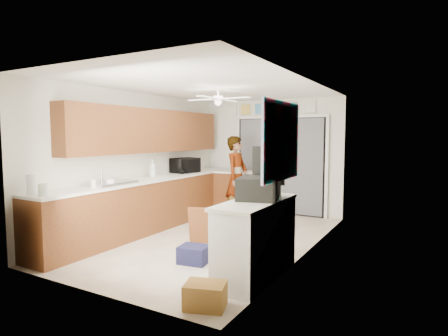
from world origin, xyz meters
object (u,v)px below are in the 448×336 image
at_px(cup, 110,183).
at_px(man, 237,177).
at_px(suitcase, 259,188).
at_px(microwave, 185,165).
at_px(navy_crate, 194,254).
at_px(soap_bottle, 153,168).
at_px(cardboard_box, 205,295).
at_px(paper_towel_roll, 31,184).
at_px(dog, 248,222).

height_order(cup, man, man).
bearing_deg(man, suitcase, -148.18).
height_order(microwave, navy_crate, microwave).
distance_m(soap_bottle, suitcase, 3.00).
height_order(cup, cardboard_box, cup).
xyz_separation_m(paper_towel_roll, dog, (1.87, 2.67, -0.83)).
height_order(paper_towel_roll, suitcase, same).
height_order(cup, paper_towel_roll, paper_towel_roll).
bearing_deg(paper_towel_roll, dog, 54.97).
distance_m(soap_bottle, cardboard_box, 3.70).
xyz_separation_m(suitcase, man, (-1.67, 2.61, -0.22)).
bearing_deg(cup, paper_towel_roll, -102.48).
bearing_deg(microwave, paper_towel_roll, -171.33).
xyz_separation_m(navy_crate, man, (-0.76, 2.71, 0.74)).
height_order(paper_towel_roll, cardboard_box, paper_towel_roll).
bearing_deg(dog, microwave, 144.95).
height_order(soap_bottle, cup, soap_bottle).
relative_size(cardboard_box, navy_crate, 1.06).
bearing_deg(navy_crate, suitcase, 6.33).
relative_size(soap_bottle, man, 0.19).
xyz_separation_m(cup, dog, (1.62, 1.55, -0.74)).
bearing_deg(paper_towel_roll, suitcase, 23.60).
distance_m(cup, dog, 2.36).
height_order(suitcase, dog, suitcase).
distance_m(cup, paper_towel_roll, 1.16).
bearing_deg(navy_crate, paper_towel_roll, -149.05).
relative_size(soap_bottle, cardboard_box, 0.82).
distance_m(paper_towel_roll, cardboard_box, 2.82).
bearing_deg(navy_crate, dog, 88.01).
xyz_separation_m(cup, suitcase, (2.48, 0.07, 0.08)).
bearing_deg(suitcase, soap_bottle, 140.88).
bearing_deg(dog, cardboard_box, -87.38).
bearing_deg(dog, man, 111.83).
bearing_deg(soap_bottle, cup, -79.01).
bearing_deg(dog, suitcase, -74.06).
relative_size(microwave, cardboard_box, 1.38).
height_order(navy_crate, man, man).
height_order(microwave, cup, microwave).
height_order(soap_bottle, cardboard_box, soap_bottle).
bearing_deg(cardboard_box, dog, 106.63).
bearing_deg(cardboard_box, suitcase, 86.49).
bearing_deg(cardboard_box, man, 113.08).
bearing_deg(soap_bottle, suitcase, -24.33).
bearing_deg(soap_bottle, cardboard_box, -41.76).
height_order(man, dog, man).
distance_m(soap_bottle, paper_towel_roll, 2.43).
bearing_deg(navy_crate, cup, 178.72).
distance_m(suitcase, navy_crate, 1.33).
distance_m(navy_crate, dog, 1.59).
height_order(microwave, soap_bottle, soap_bottle).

